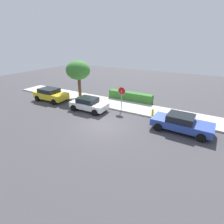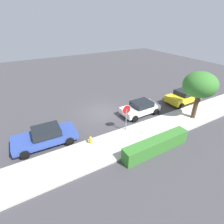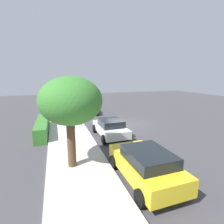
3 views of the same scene
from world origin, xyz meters
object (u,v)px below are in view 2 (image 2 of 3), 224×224
(stop_sign, at_px, (126,114))
(parked_car_yellow, at_px, (184,96))
(street_tree_near_corner, at_px, (200,85))
(parked_car_blue, at_px, (46,136))
(parked_car_white, at_px, (140,108))
(fire_hydrant, at_px, (91,140))

(stop_sign, height_order, parked_car_yellow, stop_sign)
(street_tree_near_corner, bearing_deg, parked_car_blue, -13.16)
(parked_car_blue, xyz_separation_m, parked_car_yellow, (-14.89, 0.17, 0.07))
(stop_sign, xyz_separation_m, parked_car_blue, (6.15, -1.60, -0.99))
(parked_car_white, height_order, street_tree_near_corner, street_tree_near_corner)
(parked_car_white, distance_m, fire_hydrant, 6.45)
(parked_car_white, height_order, parked_car_blue, parked_car_blue)
(parked_car_blue, bearing_deg, fire_hydrant, 148.78)
(stop_sign, relative_size, parked_car_blue, 0.53)
(parked_car_white, relative_size, parked_car_yellow, 0.95)
(stop_sign, relative_size, parked_car_white, 0.63)
(street_tree_near_corner, relative_size, fire_hydrant, 6.28)
(parked_car_yellow, bearing_deg, parked_car_white, -2.81)
(parked_car_blue, bearing_deg, stop_sign, 165.41)
(parked_car_white, relative_size, fire_hydrant, 5.39)
(stop_sign, relative_size, street_tree_near_corner, 0.54)
(parked_car_blue, distance_m, parked_car_yellow, 14.89)
(parked_car_yellow, relative_size, fire_hydrant, 5.69)
(parked_car_white, xyz_separation_m, parked_car_blue, (9.03, 0.12, 0.00))
(parked_car_white, xyz_separation_m, street_tree_near_corner, (-3.80, 3.12, 2.62))
(parked_car_white, bearing_deg, parked_car_blue, 0.77)
(parked_car_blue, height_order, street_tree_near_corner, street_tree_near_corner)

